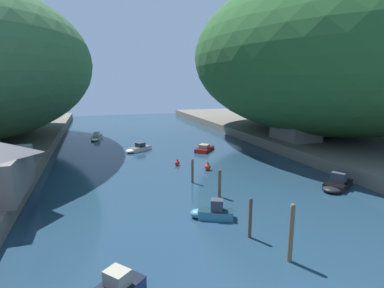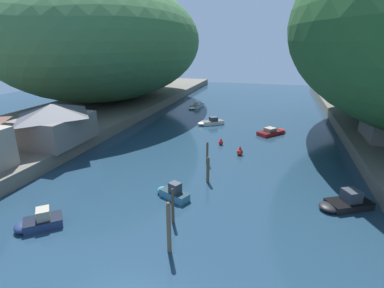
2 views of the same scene
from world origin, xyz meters
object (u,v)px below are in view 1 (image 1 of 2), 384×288
object	(u,v)px
boat_moored_right	(212,212)
channel_buoy_far	(177,163)
channel_buoy_near	(208,167)
boat_white_cruiser	(337,184)
boat_cabin_cruiser	(205,148)
right_bank_cottage	(296,123)
boat_near_quay	(96,137)
boat_red_skiff	(138,149)

from	to	relation	value
boat_moored_right	channel_buoy_far	xyz separation A→B (m)	(1.48, 15.84, -0.12)
boat_moored_right	channel_buoy_near	distance (m)	13.42
boat_white_cruiser	channel_buoy_far	xyz separation A→B (m)	(-13.27, 13.48, -0.11)
boat_moored_right	boat_cabin_cruiser	bearing A→B (deg)	5.32
right_bank_cottage	boat_white_cruiser	world-z (taller)	right_bank_cottage
boat_near_quay	channel_buoy_near	distance (m)	29.11
boat_near_quay	boat_moored_right	size ratio (longest dim) A/B	1.57
boat_white_cruiser	channel_buoy_far	world-z (taller)	boat_white_cruiser
boat_red_skiff	channel_buoy_near	bearing A→B (deg)	172.59
boat_near_quay	boat_moored_right	world-z (taller)	boat_moored_right
boat_red_skiff	boat_near_quay	distance (m)	14.29
channel_buoy_near	boat_white_cruiser	bearing A→B (deg)	-45.13
boat_cabin_cruiser	boat_moored_right	world-z (taller)	boat_moored_right
right_bank_cottage	boat_red_skiff	size ratio (longest dim) A/B	1.59
boat_white_cruiser	boat_moored_right	xyz separation A→B (m)	(-14.75, -2.36, 0.01)
boat_cabin_cruiser	boat_moored_right	xyz separation A→B (m)	(-8.18, -23.18, 0.15)
channel_buoy_far	boat_near_quay	bearing A→B (deg)	113.34
right_bank_cottage	channel_buoy_far	bearing A→B (deg)	-169.87
boat_red_skiff	channel_buoy_far	distance (m)	10.67
boat_moored_right	channel_buoy_far	distance (m)	15.91
boat_red_skiff	boat_cabin_cruiser	distance (m)	10.80
boat_cabin_cruiser	channel_buoy_near	distance (m)	11.16
boat_white_cruiser	boat_moored_right	bearing A→B (deg)	69.89
boat_cabin_cruiser	boat_near_quay	xyz separation A→B (m)	(-16.59, 15.56, 0.05)
boat_white_cruiser	boat_near_quay	size ratio (longest dim) A/B	0.86
right_bank_cottage	boat_cabin_cruiser	world-z (taller)	right_bank_cottage
right_bank_cottage	channel_buoy_near	distance (m)	19.54
boat_cabin_cruiser	boat_near_quay	world-z (taller)	boat_near_quay
boat_moored_right	boat_red_skiff	bearing A→B (deg)	29.84
right_bank_cottage	channel_buoy_near	world-z (taller)	right_bank_cottage
right_bank_cottage	boat_near_quay	distance (m)	36.46
boat_white_cruiser	channel_buoy_near	bearing A→B (deg)	15.66
boat_white_cruiser	boat_near_quay	distance (m)	43.12
boat_near_quay	channel_buoy_far	xyz separation A→B (m)	(9.88, -22.90, -0.02)
boat_red_skiff	boat_near_quay	bearing A→B (deg)	-9.35
right_bank_cottage	boat_white_cruiser	bearing A→B (deg)	-113.89
boat_cabin_cruiser	boat_near_quay	bearing A→B (deg)	176.58
right_bank_cottage	channel_buoy_near	xyz separation A→B (m)	(-17.86, -6.92, -3.82)
boat_red_skiff	channel_buoy_far	xyz separation A→B (m)	(3.76, -9.99, -0.04)
boat_red_skiff	boat_white_cruiser	size ratio (longest dim) A/B	0.95
boat_cabin_cruiser	boat_red_skiff	bearing A→B (deg)	-154.42
boat_white_cruiser	channel_buoy_near	distance (m)	14.51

